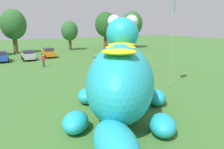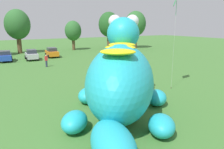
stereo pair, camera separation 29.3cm
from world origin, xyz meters
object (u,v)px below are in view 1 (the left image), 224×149
car_orange (49,52)px  giant_inflatable_creature (121,81)px  car_blue (2,56)px  car_silver (28,55)px  spectator_mid_field (43,61)px  spectator_near_inflatable (96,61)px

car_orange → giant_inflatable_creature: bearing=-96.3°
giant_inflatable_creature → car_blue: giant_inflatable_creature is taller
car_blue → car_silver: bearing=-5.1°
car_blue → car_orange: (7.68, 1.01, 0.00)m
giant_inflatable_creature → car_orange: (3.09, 28.20, -1.53)m
car_blue → spectator_mid_field: bearing=-60.1°
car_blue → spectator_near_inflatable: car_blue is taller
car_silver → car_orange: size_ratio=1.00×
giant_inflatable_creature → car_blue: bearing=99.6°
car_silver → car_orange: (3.78, 1.36, 0.00)m
giant_inflatable_creature → spectator_mid_field: size_ratio=7.26×
giant_inflatable_creature → car_silver: giant_inflatable_creature is taller
car_silver → spectator_near_inflatable: bearing=-60.1°
spectator_near_inflatable → spectator_mid_field: size_ratio=1.00×
car_blue → spectator_mid_field: car_blue is taller
spectator_mid_field → giant_inflatable_creature: bearing=-89.9°
car_silver → giant_inflatable_creature: bearing=-88.5°
car_silver → spectator_near_inflatable: size_ratio=2.44×
giant_inflatable_creature → spectator_mid_field: giant_inflatable_creature is taller
car_blue → spectator_mid_field: size_ratio=2.47×
giant_inflatable_creature → car_silver: size_ratio=2.97×
car_blue → car_orange: same height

